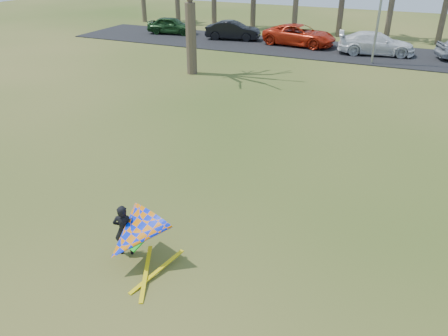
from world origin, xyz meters
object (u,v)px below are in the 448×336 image
at_px(car_1, 233,30).
at_px(car_2, 299,35).
at_px(car_0, 172,25).
at_px(car_3, 376,43).
at_px(kite_flyer, 132,236).

relative_size(car_1, car_2, 0.79).
relative_size(car_0, car_3, 0.80).
bearing_deg(car_1, car_0, 77.86).
bearing_deg(car_1, kite_flyer, -172.56).
bearing_deg(car_0, car_2, -99.65).
relative_size(car_2, car_3, 1.06).
bearing_deg(car_1, car_3, -104.73).
xyz_separation_m(car_0, car_3, (17.62, -1.00, 0.05)).
distance_m(car_3, kite_flyer, 26.85).
height_order(car_0, kite_flyer, kite_flyer).
height_order(car_2, kite_flyer, kite_flyer).
bearing_deg(kite_flyer, car_3, 84.36).
bearing_deg(car_2, car_0, 95.59).
xyz_separation_m(car_0, car_2, (11.70, -0.17, 0.06)).
bearing_deg(car_3, kite_flyer, 164.19).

